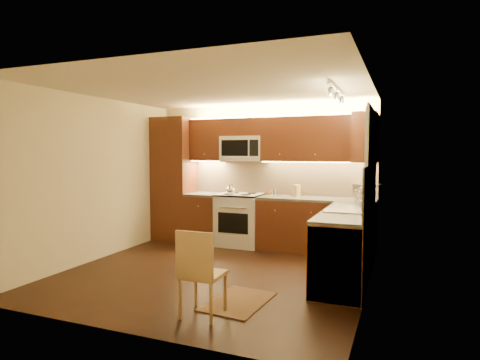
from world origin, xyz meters
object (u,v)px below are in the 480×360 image
at_px(stove, 240,220).
at_px(microwave, 243,149).
at_px(kettle, 231,189).
at_px(soap_bottle, 359,197).
at_px(toaster_oven, 367,191).
at_px(sink, 348,204).
at_px(knife_block, 296,191).
at_px(dining_chair, 203,272).

relative_size(stove, microwave, 1.21).
bearing_deg(kettle, microwave, 79.83).
distance_m(microwave, soap_bottle, 2.33).
height_order(stove, toaster_oven, toaster_oven).
relative_size(sink, toaster_oven, 2.12).
relative_size(knife_block, soap_bottle, 0.94).
height_order(sink, dining_chair, sink).
distance_m(soap_bottle, dining_chair, 2.82).
relative_size(microwave, kettle, 3.90).
xyz_separation_m(microwave, dining_chair, (0.82, -3.18, -1.27)).
bearing_deg(soap_bottle, toaster_oven, 100.09).
distance_m(microwave, sink, 2.48).
bearing_deg(stove, kettle, -113.96).
bearing_deg(microwave, stove, -90.00).
distance_m(sink, dining_chair, 2.32).
bearing_deg(dining_chair, stove, 104.64).
bearing_deg(knife_block, dining_chair, -78.45).
bearing_deg(dining_chair, toaster_oven, 67.46).
relative_size(microwave, sink, 0.88).
relative_size(kettle, knife_block, 0.98).
xyz_separation_m(kettle, soap_bottle, (2.18, -0.39, -0.01)).
relative_size(sink, knife_block, 4.31).
height_order(knife_block, soap_bottle, soap_bottle).
xyz_separation_m(microwave, soap_bottle, (2.09, -0.73, -0.71)).
distance_m(sink, toaster_oven, 1.33).
bearing_deg(knife_block, kettle, -147.03).
bearing_deg(microwave, toaster_oven, 1.68).
relative_size(toaster_oven, dining_chair, 0.45).
xyz_separation_m(sink, toaster_oven, (0.14, 1.32, 0.05)).
relative_size(sink, dining_chair, 0.96).
relative_size(toaster_oven, knife_block, 2.03).
bearing_deg(stove, microwave, 90.00).
height_order(kettle, dining_chair, kettle).
bearing_deg(knife_block, microwave, -164.42).
bearing_deg(kettle, toaster_oven, 14.99).
distance_m(sink, soap_bottle, 0.54).
bearing_deg(dining_chair, microwave, 104.03).
height_order(microwave, knife_block, microwave).
distance_m(stove, sink, 2.35).
distance_m(kettle, dining_chair, 3.04).
height_order(stove, knife_block, knife_block).
bearing_deg(toaster_oven, knife_block, -169.52).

